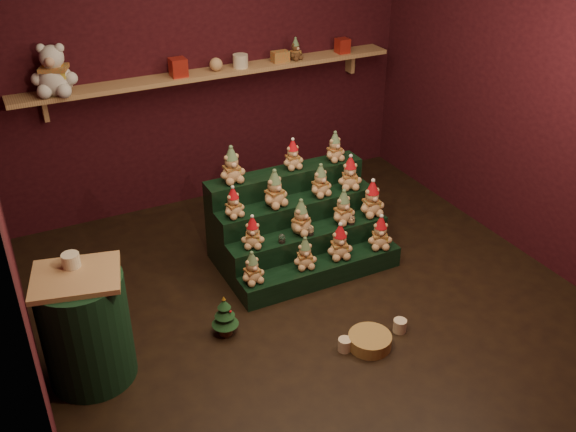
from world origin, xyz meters
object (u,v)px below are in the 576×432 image
riser_tier_front (321,272)px  white_bear (53,63)px  snow_globe_c (351,220)px  mini_christmas_tree (225,316)px  mug_left (345,345)px  mug_right (400,326)px  wicker_basket (370,341)px  side_table (86,327)px  snow_globe_b (310,231)px  brown_bear (295,49)px  snow_globe_a (282,238)px

riser_tier_front → white_bear: 2.74m
snow_globe_c → mini_christmas_tree: snow_globe_c is taller
riser_tier_front → mug_left: riser_tier_front is taller
mug_right → white_bear: 3.42m
mug_right → wicker_basket: size_ratio=0.32×
riser_tier_front → wicker_basket: bearing=-95.6°
side_table → mug_right: side_table is taller
side_table → mug_right: (2.09, -0.56, -0.35)m
snow_globe_b → side_table: bearing=-167.6°
mug_right → brown_bear: size_ratio=0.48×
side_table → riser_tier_front: bearing=20.9°
mini_christmas_tree → wicker_basket: mini_christmas_tree is taller
snow_globe_c → brown_bear: 1.84m
snow_globe_b → side_table: (-1.86, -0.41, 0.00)m
snow_globe_a → snow_globe_c: 0.64m
brown_bear → mug_left: bearing=-127.8°
mug_left → mini_christmas_tree: bearing=141.4°
mug_right → brown_bear: (0.42, 2.48, 1.37)m
mug_left → white_bear: white_bear is taller
mug_right → snow_globe_c: bearing=80.6°
snow_globe_b → wicker_basket: bearing=-93.5°
snow_globe_c → mug_right: bearing=-99.4°
snow_globe_b → snow_globe_c: bearing=0.0°
riser_tier_front → mug_right: 0.83m
mug_left → snow_globe_b: bearing=75.9°
side_table → brown_bear: bearing=50.9°
snow_globe_c → side_table: 2.29m
riser_tier_front → brown_bear: size_ratio=6.84×
snow_globe_a → mug_left: snow_globe_a is taller
side_table → snow_globe_a: bearing=27.7°
mug_left → white_bear: bearing=118.0°
snow_globe_c → wicker_basket: bearing=-113.9°
mug_right → wicker_basket: (-0.29, -0.04, -0.00)m
mini_christmas_tree → mug_right: 1.28m
snow_globe_c → white_bear: bearing=142.0°
snow_globe_a → white_bear: 2.32m
snow_globe_b → brown_bear: (0.64, 1.51, 1.02)m
snow_globe_a → side_table: size_ratio=0.09×
snow_globe_a → mug_left: size_ratio=0.79×
snow_globe_a → snow_globe_b: (0.26, 0.00, 0.00)m
riser_tier_front → side_table: bearing=-172.4°
mini_christmas_tree → white_bear: 2.48m
riser_tier_front → mug_right: size_ratio=14.26×
mini_christmas_tree → mug_right: size_ratio=3.40×
riser_tier_front → wicker_basket: (-0.08, -0.85, -0.04)m
snow_globe_c → brown_bear: bearing=80.4°
snow_globe_c → white_bear: white_bear is taller
mug_left → mug_right: bearing=-0.6°
riser_tier_front → mini_christmas_tree: size_ratio=4.19×
mug_left → brown_bear: brown_bear is taller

